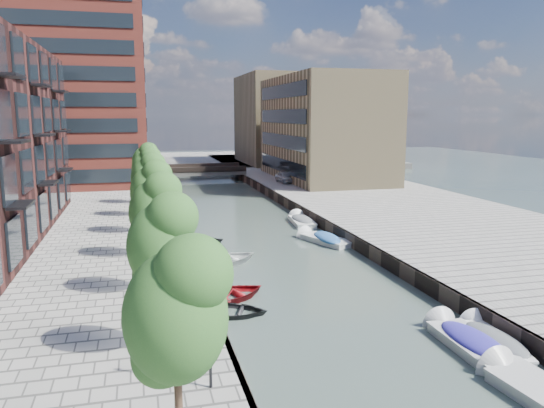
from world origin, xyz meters
name	(u,v)px	position (x,y,z in m)	size (l,w,h in m)	color
water	(241,220)	(0.00, 40.00, 0.00)	(300.00, 300.00, 0.00)	#38473F
quay_right	(396,208)	(16.00, 40.00, 0.50)	(20.00, 140.00, 1.00)	gray
quay_wall_left	(175,218)	(-6.10, 40.00, 0.50)	(0.25, 140.00, 1.00)	#332823
quay_wall_right	(303,212)	(6.10, 40.00, 0.50)	(0.25, 140.00, 1.00)	#332823
far_closure	(184,161)	(0.00, 100.00, 0.50)	(80.00, 40.00, 1.00)	gray
tower	(70,65)	(-17.00, 65.00, 16.00)	(18.00, 18.00, 30.00)	#94372B
tan_block_near	(323,128)	(16.00, 62.00, 8.00)	(12.00, 25.00, 14.00)	#927F59
tan_block_far	(276,119)	(16.00, 88.00, 9.00)	(12.00, 20.00, 16.00)	#927F59
bridge	(200,171)	(0.00, 72.00, 1.39)	(13.00, 6.00, 1.30)	gray
tree_0	(176,308)	(-8.50, 4.00, 5.31)	(2.50, 2.50, 5.95)	#382619
tree_1	(161,240)	(-8.50, 11.00, 5.31)	(2.50, 2.50, 5.95)	#382619
tree_2	(155,208)	(-8.50, 18.00, 5.31)	(2.50, 2.50, 5.95)	#382619
tree_3	(151,189)	(-8.50, 25.00, 5.31)	(2.50, 2.50, 5.95)	#382619
tree_4	(148,176)	(-8.50, 32.00, 5.31)	(2.50, 2.50, 5.95)	#382619
tree_5	(146,167)	(-8.50, 39.00, 5.31)	(2.50, 2.50, 5.95)	#382619
tree_6	(145,161)	(-8.50, 46.00, 5.31)	(2.50, 2.50, 5.95)	#382619
lamp_0	(209,314)	(-7.20, 8.00, 3.51)	(0.24, 0.24, 4.12)	black
lamp_1	(174,219)	(-7.20, 24.00, 3.51)	(0.24, 0.24, 4.12)	black
lamp_2	(161,186)	(-7.20, 40.00, 3.51)	(0.24, 0.24, 4.12)	black
sloop_1	(227,315)	(-5.22, 16.73, 0.00)	(2.90, 4.07, 0.84)	black
sloop_2	(226,300)	(-4.92, 18.87, 0.00)	(3.36, 4.70, 0.97)	maroon
sloop_3	(222,264)	(-4.03, 25.70, 0.00)	(3.66, 5.12, 1.06)	white
sloop_4	(194,245)	(-5.33, 31.36, 0.00)	(3.32, 4.64, 0.96)	black
motorboat_0	(467,341)	(4.15, 10.57, 0.21)	(1.93, 5.21, 1.72)	#B7B7B5
motorboat_1	(491,340)	(5.33, 10.53, 0.19)	(2.71, 4.85, 1.53)	white
motorboat_2	(542,397)	(4.08, 6.09, 0.11)	(2.42, 5.78, 1.88)	#B2B1AF
motorboat_3	(323,239)	(4.58, 29.99, 0.20)	(3.48, 5.29, 1.67)	silver
motorboat_4	(301,221)	(5.13, 37.40, 0.20)	(2.22, 5.19, 1.68)	white
car	(285,177)	(9.55, 58.55, 1.74)	(1.75, 4.36, 1.49)	#B5B8BB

